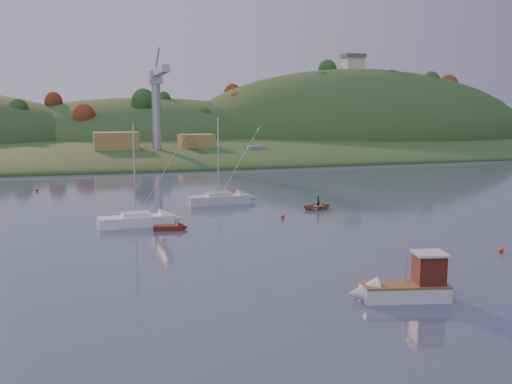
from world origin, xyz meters
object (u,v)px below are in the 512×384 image
object	(u,v)px
sailboat_near	(136,220)
sailboat_far	(219,198)
fishing_boat	(399,286)
red_tender	(175,228)
canoe	(318,206)

from	to	relation	value
sailboat_near	sailboat_far	distance (m)	17.00
fishing_boat	red_tender	distance (m)	28.67
sailboat_far	canoe	bearing A→B (deg)	-39.02
sailboat_far	red_tender	size ratio (longest dim) A/B	3.09
fishing_boat	red_tender	size ratio (longest dim) A/B	1.84
fishing_boat	red_tender	bearing A→B (deg)	-55.40
sailboat_near	red_tender	bearing A→B (deg)	-45.24
red_tender	sailboat_near	bearing A→B (deg)	149.33
sailboat_far	canoe	world-z (taller)	sailboat_far
sailboat_near	red_tender	size ratio (longest dim) A/B	2.94
fishing_boat	sailboat_far	size ratio (longest dim) A/B	0.60
sailboat_far	canoe	size ratio (longest dim) A/B	3.11
red_tender	fishing_boat	bearing A→B (deg)	-58.13
sailboat_near	sailboat_far	xyz separation A→B (m)	(12.11, 11.93, 0.03)
fishing_boat	sailboat_near	bearing A→B (deg)	-51.43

